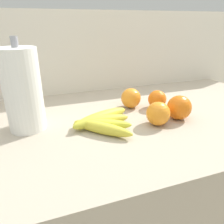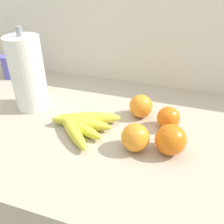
{
  "view_description": "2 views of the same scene",
  "coord_description": "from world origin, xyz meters",
  "px_view_note": "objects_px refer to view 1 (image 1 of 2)",
  "views": [
    {
      "loc": [
        -0.18,
        -0.63,
        1.25
      ],
      "look_at": [
        0.03,
        -0.02,
        0.98
      ],
      "focal_mm": 34.08,
      "sensor_mm": 36.0,
      "label": 1
    },
    {
      "loc": [
        0.26,
        -0.58,
        1.38
      ],
      "look_at": [
        0.09,
        -0.06,
        1.03
      ],
      "focal_mm": 38.02,
      "sensor_mm": 36.0,
      "label": 2
    }
  ],
  "objects_px": {
    "orange_back_right": "(131,98)",
    "orange_far_right": "(158,114)",
    "banana_bunch": "(102,122)",
    "paper_towel_roll": "(23,91)",
    "orange_center": "(157,99)",
    "orange_front": "(179,108)"
  },
  "relations": [
    {
      "from": "orange_back_right",
      "to": "paper_towel_roll",
      "type": "xyz_separation_m",
      "value": [
        -0.38,
        -0.05,
        0.09
      ]
    },
    {
      "from": "orange_front",
      "to": "banana_bunch",
      "type": "bearing_deg",
      "value": 174.96
    },
    {
      "from": "orange_back_right",
      "to": "orange_front",
      "type": "bearing_deg",
      "value": -53.63
    },
    {
      "from": "orange_front",
      "to": "paper_towel_roll",
      "type": "bearing_deg",
      "value": 168.61
    },
    {
      "from": "banana_bunch",
      "to": "orange_far_right",
      "type": "relative_size",
      "value": 2.79
    },
    {
      "from": "banana_bunch",
      "to": "orange_back_right",
      "type": "height_order",
      "value": "orange_back_right"
    },
    {
      "from": "orange_far_right",
      "to": "paper_towel_roll",
      "type": "distance_m",
      "value": 0.43
    },
    {
      "from": "banana_bunch",
      "to": "orange_back_right",
      "type": "xyz_separation_m",
      "value": [
        0.16,
        0.13,
        0.02
      ]
    },
    {
      "from": "banana_bunch",
      "to": "paper_towel_roll",
      "type": "relative_size",
      "value": 0.78
    },
    {
      "from": "banana_bunch",
      "to": "orange_far_right",
      "type": "height_order",
      "value": "orange_far_right"
    },
    {
      "from": "orange_back_right",
      "to": "paper_towel_roll",
      "type": "height_order",
      "value": "paper_towel_roll"
    },
    {
      "from": "banana_bunch",
      "to": "orange_front",
      "type": "bearing_deg",
      "value": -5.04
    },
    {
      "from": "orange_front",
      "to": "orange_center",
      "type": "distance_m",
      "value": 0.12
    },
    {
      "from": "orange_back_right",
      "to": "orange_far_right",
      "type": "distance_m",
      "value": 0.17
    },
    {
      "from": "orange_far_right",
      "to": "paper_towel_roll",
      "type": "height_order",
      "value": "paper_towel_roll"
    },
    {
      "from": "banana_bunch",
      "to": "orange_front",
      "type": "height_order",
      "value": "orange_front"
    },
    {
      "from": "orange_center",
      "to": "orange_far_right",
      "type": "bearing_deg",
      "value": -119.48
    },
    {
      "from": "orange_center",
      "to": "orange_far_right",
      "type": "height_order",
      "value": "orange_far_right"
    },
    {
      "from": "orange_front",
      "to": "orange_back_right",
      "type": "bearing_deg",
      "value": 126.37
    },
    {
      "from": "orange_center",
      "to": "orange_far_right",
      "type": "xyz_separation_m",
      "value": [
        -0.07,
        -0.13,
        0.0
      ]
    },
    {
      "from": "banana_bunch",
      "to": "orange_back_right",
      "type": "bearing_deg",
      "value": 39.05
    },
    {
      "from": "banana_bunch",
      "to": "paper_towel_roll",
      "type": "xyz_separation_m",
      "value": [
        -0.22,
        0.08,
        0.11
      ]
    }
  ]
}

